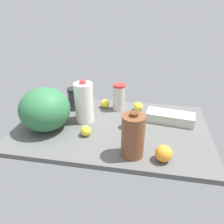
{
  "coord_description": "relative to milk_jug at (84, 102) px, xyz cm",
  "views": [
    {
      "loc": [
        -21.35,
        117.61,
        75.37
      ],
      "look_at": [
        0.0,
        0.0,
        13.0
      ],
      "focal_mm": 35.0,
      "sensor_mm": 36.0,
      "label": 1
    }
  ],
  "objects": [
    {
      "name": "lemon_near_front",
      "position": [
        -5.74,
        17.44,
        -9.93
      ],
      "size": [
        6.31,
        6.31,
        6.31
      ],
      "primitive_type": "sphere",
      "color": "yellow",
      "rests_on": "countertop"
    },
    {
      "name": "milk_jug",
      "position": [
        0.0,
        0.0,
        0.0
      ],
      "size": [
        12.02,
        12.02,
        27.73
      ],
      "color": "white",
      "rests_on": "countertop"
    },
    {
      "name": "watermelon",
      "position": [
        20.37,
        13.66,
        -0.01
      ],
      "size": [
        30.44,
        30.44,
        26.13
      ],
      "primitive_type": "ellipsoid",
      "color": "#2D6D3F",
      "rests_on": "countertop"
    },
    {
      "name": "orange_loose",
      "position": [
        -50.14,
        32.43,
        -8.79
      ],
      "size": [
        8.59,
        8.59,
        8.59
      ],
      "primitive_type": "sphere",
      "color": "orange",
      "rests_on": "countertop"
    },
    {
      "name": "tumbler_cup",
      "position": [
        -19.61,
        -20.13,
        -3.44
      ],
      "size": [
        8.8,
        8.8,
        19.2
      ],
      "color": "beige",
      "rests_on": "countertop"
    },
    {
      "name": "countertop",
      "position": [
        -19.02,
        4.08,
        -14.58
      ],
      "size": [
        120.0,
        76.0,
        3.0
      ],
      "primitive_type": "cube",
      "color": "#555654",
      "rests_on": "ground"
    },
    {
      "name": "chocolate_milk_jug",
      "position": [
        -34.39,
        30.43,
        -1.52
      ],
      "size": [
        11.73,
        11.73,
        24.68
      ],
      "color": "brown",
      "rests_on": "countertop"
    },
    {
      "name": "shaker_bottle",
      "position": [
        12.27,
        -15.01,
        -5.08
      ],
      "size": [
        8.92,
        8.92,
        15.92
      ],
      "color": "#3E3441",
      "rests_on": "countertop"
    },
    {
      "name": "egg_carton",
      "position": [
        -55.52,
        -8.11,
        -9.9
      ],
      "size": [
        31.54,
        15.76,
        6.36
      ],
      "primitive_type": "cube",
      "rotation": [
        0.0,
        0.0,
        -0.14
      ],
      "color": "beige",
      "rests_on": "countertop"
    },
    {
      "name": "lemon_far_back",
      "position": [
        -9.14,
        -21.24,
        -9.93
      ],
      "size": [
        6.31,
        6.31,
        6.31
      ],
      "primitive_type": "sphere",
      "color": "yellow",
      "rests_on": "countertop"
    },
    {
      "name": "lemon_beside_bowl",
      "position": [
        -33.69,
        -20.3,
        -9.75
      ],
      "size": [
        6.67,
        6.67,
        6.67
      ],
      "primitive_type": "sphere",
      "color": "yellow",
      "rests_on": "countertop"
    },
    {
      "name": "lemon_by_jug",
      "position": [
        -28.72,
        4.31,
        -9.35
      ],
      "size": [
        7.46,
        7.46,
        7.46
      ],
      "primitive_type": "sphere",
      "color": "yellow",
      "rests_on": "countertop"
    }
  ]
}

